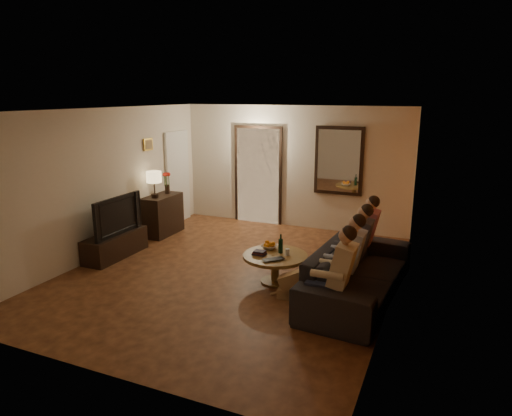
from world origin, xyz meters
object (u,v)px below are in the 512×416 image
at_px(tv, 113,215).
at_px(person_b, 347,263).
at_px(person_a, 337,279).
at_px(wine_bottle, 281,243).
at_px(coffee_table, 275,268).
at_px(table_lamp, 154,184).
at_px(bowl, 270,247).
at_px(dog, 296,280).
at_px(dresser, 162,215).
at_px(tv_stand, 115,245).
at_px(person_c, 356,250).
at_px(sofa, 358,272).
at_px(laptop, 275,261).
at_px(person_d, 364,238).

height_order(tv, person_b, person_b).
relative_size(person_a, person_b, 1.00).
xyz_separation_m(person_a, wine_bottle, (-1.12, 1.02, 0.01)).
bearing_deg(coffee_table, wine_bottle, 63.43).
height_order(table_lamp, bowl, table_lamp).
bearing_deg(dog, tv, 166.93).
relative_size(dresser, bowl, 3.55).
bearing_deg(tv_stand, person_c, 4.55).
distance_m(person_a, coffee_table, 1.54).
height_order(tv_stand, person_c, person_c).
bearing_deg(sofa, coffee_table, 93.43).
bearing_deg(sofa, dog, 122.56).
relative_size(tv_stand, laptop, 3.90).
height_order(dog, coffee_table, dog).
bearing_deg(coffee_table, tv_stand, -178.95).
height_order(dresser, person_b, person_b).
xyz_separation_m(table_lamp, tv, (0.00, -1.25, -0.32)).
height_order(person_d, dog, person_d).
xyz_separation_m(person_d, dog, (-0.69, -1.32, -0.32)).
height_order(dresser, wine_bottle, dresser).
distance_m(dog, wine_bottle, 0.77).
bearing_deg(dresser, person_c, -15.18).
bearing_deg(tv_stand, person_b, -3.63).
height_order(person_c, laptop, person_c).
relative_size(tv, bowl, 4.54).
xyz_separation_m(tv, coffee_table, (3.03, 0.06, -0.54)).
height_order(sofa, coffee_table, sofa).
distance_m(person_d, coffee_table, 1.51).
relative_size(wine_bottle, laptop, 0.94).
height_order(sofa, person_d, person_d).
distance_m(person_b, dog, 0.77).
xyz_separation_m(dresser, dog, (3.50, -1.86, -0.13)).
height_order(tv, person_c, person_c).
relative_size(person_a, person_c, 1.00).
bearing_deg(person_c, bowl, -177.52).
xyz_separation_m(table_lamp, person_c, (4.20, -0.92, -0.49)).
bearing_deg(dog, sofa, 21.43).
relative_size(person_b, laptop, 3.65).
distance_m(tv, person_a, 4.29).
xyz_separation_m(sofa, dog, (-0.79, -0.42, -0.10)).
xyz_separation_m(tv_stand, person_b, (4.20, -0.27, 0.39)).
distance_m(dresser, sofa, 4.53).
relative_size(dresser, person_c, 0.77).
relative_size(dresser, tv_stand, 0.72).
xyz_separation_m(tv_stand, dog, (3.50, -0.39, 0.07)).
bearing_deg(person_a, table_lamp, 153.22).
xyz_separation_m(tv, person_b, (4.20, -0.27, -0.17)).
relative_size(person_a, coffee_table, 1.21).
distance_m(tv, person_c, 4.21).
relative_size(sofa, bowl, 10.01).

